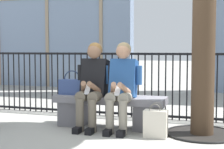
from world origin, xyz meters
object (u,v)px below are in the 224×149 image
(seated_person_with_phone, at_px, (93,82))
(shopping_bag, at_px, (156,123))
(seated_person_companion, at_px, (122,83))
(handbag_on_bench, at_px, (72,86))
(stone_bench, at_px, (110,108))

(seated_person_with_phone, bearing_deg, shopping_bag, -14.56)
(seated_person_with_phone, relative_size, seated_person_companion, 1.00)
(seated_person_companion, xyz_separation_m, handbag_on_bench, (-0.79, 0.12, -0.08))
(shopping_bag, bearing_deg, seated_person_with_phone, 165.44)
(seated_person_with_phone, height_order, seated_person_companion, same)
(stone_bench, height_order, shopping_bag, stone_bench)
(seated_person_companion, bearing_deg, handbag_on_bench, 171.49)
(stone_bench, relative_size, seated_person_with_phone, 1.32)
(seated_person_companion, bearing_deg, stone_bench, 148.88)
(handbag_on_bench, bearing_deg, stone_bench, 0.99)
(stone_bench, distance_m, handbag_on_bench, 0.65)
(stone_bench, relative_size, handbag_on_bench, 4.29)
(seated_person_with_phone, relative_size, handbag_on_bench, 3.25)
(stone_bench, bearing_deg, seated_person_with_phone, -148.88)
(stone_bench, xyz_separation_m, seated_person_companion, (0.21, -0.13, 0.38))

